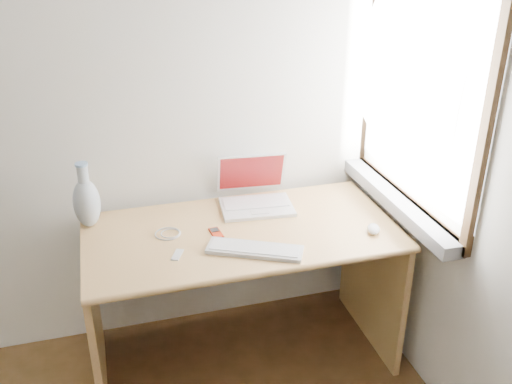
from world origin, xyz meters
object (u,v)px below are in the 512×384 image
object	(u,v)px
desk	(237,260)
laptop	(254,195)
external_keyboard	(255,249)
vase	(86,201)

from	to	relation	value
desk	laptop	world-z (taller)	laptop
desk	external_keyboard	size ratio (longest dim) A/B	3.37
external_keyboard	vase	distance (m)	0.77
desk	laptop	bearing A→B (deg)	49.13
vase	desk	bearing A→B (deg)	-12.12
desk	external_keyboard	xyz separation A→B (m)	(0.01, -0.27, 0.22)
desk	external_keyboard	bearing A→B (deg)	-88.34
laptop	vase	xyz separation A→B (m)	(-0.76, -0.00, 0.07)
desk	vase	distance (m)	0.73
desk	external_keyboard	world-z (taller)	external_keyboard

